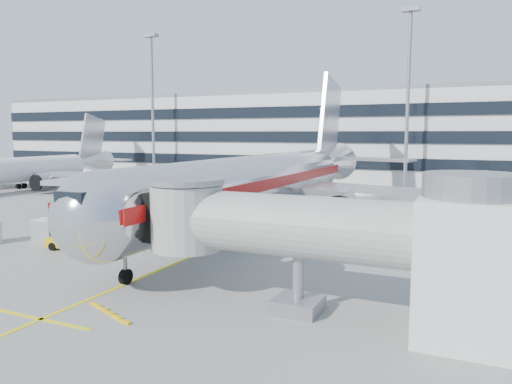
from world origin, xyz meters
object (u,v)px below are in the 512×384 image
at_px(baggage_tug, 73,227).
at_px(cargo_container_right, 99,223).
at_px(belt_loader, 77,241).
at_px(main_jet, 265,181).
at_px(ramp_worker, 63,232).
at_px(cargo_container_front, 46,230).

distance_m(baggage_tug, cargo_container_right, 3.45).
bearing_deg(belt_loader, main_jet, 58.07).
height_order(belt_loader, cargo_container_right, belt_loader).
xyz_separation_m(baggage_tug, ramp_worker, (0.77, -1.80, -0.04)).
bearing_deg(ramp_worker, main_jet, 17.93).
xyz_separation_m(main_jet, belt_loader, (-8.96, -14.38, -3.61)).
xyz_separation_m(cargo_container_right, ramp_worker, (1.16, -5.21, 0.25)).
height_order(baggage_tug, cargo_container_right, baggage_tug).
bearing_deg(ramp_worker, baggage_tug, 79.58).
relative_size(cargo_container_front, ramp_worker, 0.96).
distance_m(belt_loader, baggage_tug, 3.68).
distance_m(cargo_container_right, cargo_container_front, 4.78).
distance_m(main_jet, ramp_worker, 17.89).
height_order(baggage_tug, ramp_worker, baggage_tug).
height_order(cargo_container_right, cargo_container_front, cargo_container_front).
height_order(belt_loader, baggage_tug, baggage_tug).
bearing_deg(cargo_container_right, baggage_tug, -83.39).
distance_m(cargo_container_front, ramp_worker, 2.54).
bearing_deg(cargo_container_front, belt_loader, -15.27).
bearing_deg(belt_loader, ramp_worker, 163.13).
bearing_deg(ramp_worker, cargo_container_right, 69.01).
xyz_separation_m(belt_loader, baggage_tug, (-2.76, 2.40, 0.43)).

